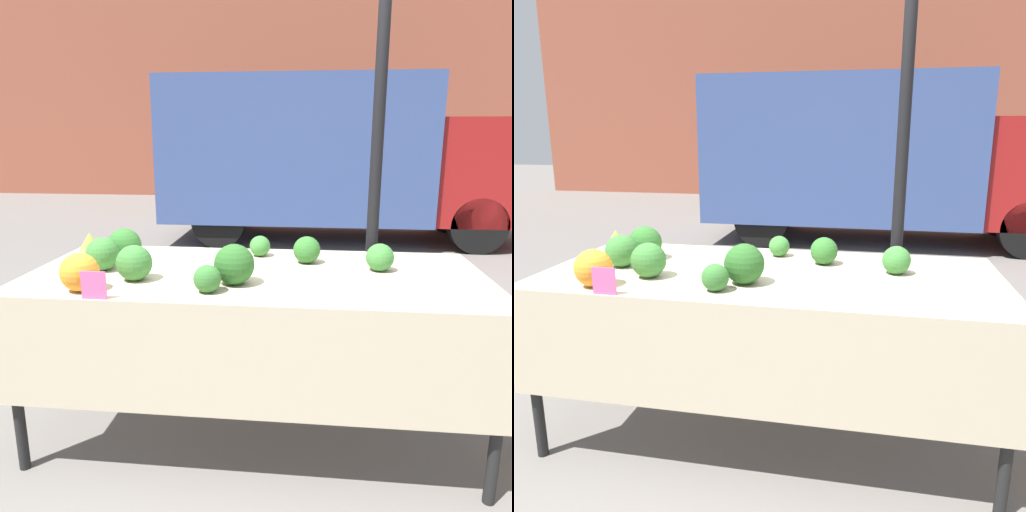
% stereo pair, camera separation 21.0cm
% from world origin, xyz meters
% --- Properties ---
extents(ground_plane, '(40.00, 40.00, 0.00)m').
position_xyz_m(ground_plane, '(0.00, 0.00, 0.00)').
color(ground_plane, slate).
extents(building_facade, '(16.00, 0.60, 5.92)m').
position_xyz_m(building_facade, '(0.00, 10.24, 2.96)').
color(building_facade, brown).
rests_on(building_facade, ground_plane).
extents(tent_pole, '(0.07, 0.07, 2.47)m').
position_xyz_m(tent_pole, '(0.63, 0.65, 1.24)').
color(tent_pole, black).
rests_on(tent_pole, ground_plane).
extents(parked_truck, '(5.06, 1.82, 2.26)m').
position_xyz_m(parked_truck, '(0.55, 5.00, 1.21)').
color(parked_truck, '#384C84').
rests_on(parked_truck, ground_plane).
extents(market_table, '(2.19, 0.99, 0.86)m').
position_xyz_m(market_table, '(0.00, -0.07, 0.77)').
color(market_table, beige).
rests_on(market_table, ground_plane).
extents(orange_cauliflower, '(0.17, 0.17, 0.17)m').
position_xyz_m(orange_cauliflower, '(-0.72, -0.38, 0.94)').
color(orange_cauliflower, orange).
rests_on(orange_cauliflower, market_table).
extents(romanesco_head, '(0.13, 0.13, 0.10)m').
position_xyz_m(romanesco_head, '(-1.01, 0.36, 0.91)').
color(romanesco_head, '#93B238').
rests_on(romanesco_head, market_table).
extents(broccoli_head_0, '(0.18, 0.18, 0.18)m').
position_xyz_m(broccoli_head_0, '(-0.71, 0.12, 0.95)').
color(broccoli_head_0, '#2D6628').
rests_on(broccoli_head_0, market_table).
extents(broccoli_head_1, '(0.18, 0.18, 0.18)m').
position_xyz_m(broccoli_head_1, '(-0.07, -0.21, 0.95)').
color(broccoli_head_1, '#285B23').
rests_on(broccoli_head_1, market_table).
extents(broccoli_head_2, '(0.14, 0.14, 0.14)m').
position_xyz_m(broccoli_head_2, '(0.60, 0.09, 0.93)').
color(broccoli_head_2, '#387533').
rests_on(broccoli_head_2, market_table).
extents(broccoli_head_3, '(0.16, 0.16, 0.16)m').
position_xyz_m(broccoli_head_3, '(-0.54, -0.20, 0.94)').
color(broccoli_head_3, '#387533').
rests_on(broccoli_head_3, market_table).
extents(broccoli_head_4, '(0.16, 0.16, 0.16)m').
position_xyz_m(broccoli_head_4, '(-0.75, -0.05, 0.94)').
color(broccoli_head_4, '#387533').
rests_on(broccoli_head_4, market_table).
extents(broccoli_head_5, '(0.11, 0.11, 0.11)m').
position_xyz_m(broccoli_head_5, '(-0.01, 0.32, 0.92)').
color(broccoli_head_5, '#387533').
rests_on(broccoli_head_5, market_table).
extents(broccoli_head_6, '(0.12, 0.12, 0.12)m').
position_xyz_m(broccoli_head_6, '(-0.17, -0.34, 0.92)').
color(broccoli_head_6, '#336B2D').
rests_on(broccoli_head_6, market_table).
extents(broccoli_head_7, '(0.14, 0.14, 0.14)m').
position_xyz_m(broccoli_head_7, '(0.24, 0.20, 0.93)').
color(broccoli_head_7, '#2D6628').
rests_on(broccoli_head_7, market_table).
extents(price_sign, '(0.11, 0.01, 0.12)m').
position_xyz_m(price_sign, '(-0.61, -0.48, 0.92)').
color(price_sign, '#F45B9E').
rests_on(price_sign, market_table).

